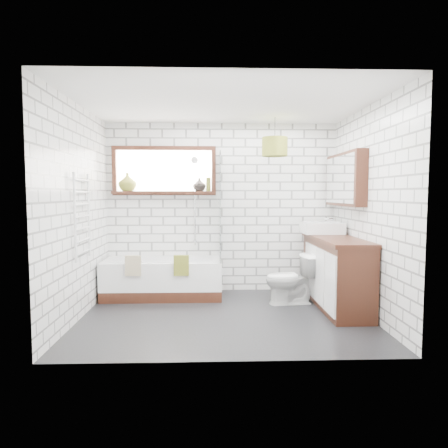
{
  "coord_description": "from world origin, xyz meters",
  "views": [
    {
      "loc": [
        -0.17,
        -4.68,
        1.46
      ],
      "look_at": [
        -0.0,
        0.25,
        1.09
      ],
      "focal_mm": 32.0,
      "sensor_mm": 36.0,
      "label": 1
    }
  ],
  "objects_px": {
    "bathtub": "(163,278)",
    "vanity": "(336,272)",
    "pendant": "(275,147)",
    "toilet": "(290,279)",
    "basin": "(322,228)"
  },
  "relations": [
    {
      "from": "bathtub",
      "to": "vanity",
      "type": "height_order",
      "value": "vanity"
    },
    {
      "from": "bathtub",
      "to": "pendant",
      "type": "distance_m",
      "value": 2.41
    },
    {
      "from": "vanity",
      "to": "toilet",
      "type": "relative_size",
      "value": 2.41
    },
    {
      "from": "toilet",
      "to": "bathtub",
      "type": "bearing_deg",
      "value": -109.85
    },
    {
      "from": "toilet",
      "to": "vanity",
      "type": "bearing_deg",
      "value": 67.3
    },
    {
      "from": "basin",
      "to": "toilet",
      "type": "xyz_separation_m",
      "value": [
        -0.5,
        -0.3,
        -0.66
      ]
    },
    {
      "from": "basin",
      "to": "bathtub",
      "type": "bearing_deg",
      "value": 176.98
    },
    {
      "from": "bathtub",
      "to": "basin",
      "type": "xyz_separation_m",
      "value": [
        2.23,
        -0.12,
        0.72
      ]
    },
    {
      "from": "vanity",
      "to": "basin",
      "type": "xyz_separation_m",
      "value": [
        -0.06,
        0.47,
        0.53
      ]
    },
    {
      "from": "vanity",
      "to": "bathtub",
      "type": "bearing_deg",
      "value": 165.58
    },
    {
      "from": "basin",
      "to": "vanity",
      "type": "bearing_deg",
      "value": -82.73
    },
    {
      "from": "basin",
      "to": "toilet",
      "type": "relative_size",
      "value": 0.81
    },
    {
      "from": "bathtub",
      "to": "pendant",
      "type": "bearing_deg",
      "value": -5.4
    },
    {
      "from": "bathtub",
      "to": "toilet",
      "type": "xyz_separation_m",
      "value": [
        1.73,
        -0.42,
        0.06
      ]
    },
    {
      "from": "bathtub",
      "to": "pendant",
      "type": "xyz_separation_m",
      "value": [
        1.55,
        -0.15,
        1.83
      ]
    }
  ]
}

